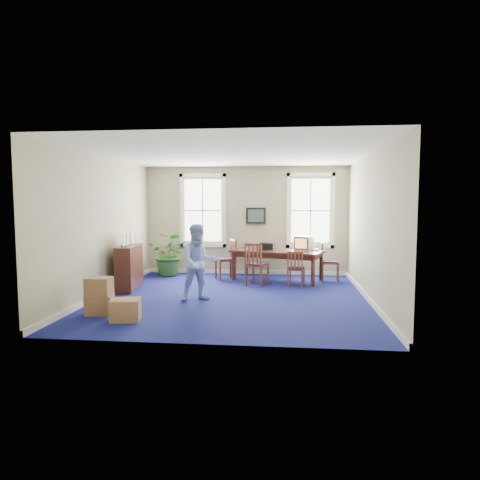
# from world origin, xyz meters

# --- Properties ---
(floor) EXTENTS (6.50, 6.50, 0.00)m
(floor) POSITION_xyz_m (0.00, 0.00, 0.00)
(floor) COLOR navy
(floor) RESTS_ON ground
(ceiling) EXTENTS (6.50, 6.50, 0.00)m
(ceiling) POSITION_xyz_m (0.00, 0.00, 3.20)
(ceiling) COLOR white
(ceiling) RESTS_ON ground
(wall_back) EXTENTS (6.50, 0.00, 6.50)m
(wall_back) POSITION_xyz_m (0.00, 3.25, 1.60)
(wall_back) COLOR tan
(wall_back) RESTS_ON ground
(wall_front) EXTENTS (6.50, 0.00, 6.50)m
(wall_front) POSITION_xyz_m (0.00, -3.25, 1.60)
(wall_front) COLOR tan
(wall_front) RESTS_ON ground
(wall_left) EXTENTS (0.00, 6.50, 6.50)m
(wall_left) POSITION_xyz_m (-3.00, 0.00, 1.60)
(wall_left) COLOR tan
(wall_left) RESTS_ON ground
(wall_right) EXTENTS (0.00, 6.50, 6.50)m
(wall_right) POSITION_xyz_m (3.00, 0.00, 1.60)
(wall_right) COLOR tan
(wall_right) RESTS_ON ground
(baseboard_back) EXTENTS (6.00, 0.04, 0.12)m
(baseboard_back) POSITION_xyz_m (0.00, 3.22, 0.06)
(baseboard_back) COLOR white
(baseboard_back) RESTS_ON ground
(baseboard_left) EXTENTS (0.04, 6.50, 0.12)m
(baseboard_left) POSITION_xyz_m (-2.97, 0.00, 0.06)
(baseboard_left) COLOR white
(baseboard_left) RESTS_ON ground
(baseboard_right) EXTENTS (0.04, 6.50, 0.12)m
(baseboard_right) POSITION_xyz_m (2.97, 0.00, 0.06)
(baseboard_right) COLOR white
(baseboard_right) RESTS_ON ground
(window_left) EXTENTS (1.40, 0.12, 2.20)m
(window_left) POSITION_xyz_m (-1.30, 3.23, 1.90)
(window_left) COLOR white
(window_left) RESTS_ON ground
(window_right) EXTENTS (1.40, 0.12, 2.20)m
(window_right) POSITION_xyz_m (1.90, 3.23, 1.90)
(window_right) COLOR white
(window_right) RESTS_ON ground
(wall_picture) EXTENTS (0.58, 0.06, 0.48)m
(wall_picture) POSITION_xyz_m (0.30, 3.20, 1.75)
(wall_picture) COLOR black
(wall_picture) RESTS_ON ground
(conference_table) EXTENTS (2.66, 1.80, 0.83)m
(conference_table) POSITION_xyz_m (0.96, 2.27, 0.42)
(conference_table) COLOR #452016
(conference_table) RESTS_ON ground
(crt_tv) EXTENTS (0.58, 0.60, 0.39)m
(crt_tv) POSITION_xyz_m (1.68, 2.33, 1.03)
(crt_tv) COLOR #B7B7BC
(crt_tv) RESTS_ON conference_table
(game_console) EXTENTS (0.19, 0.21, 0.04)m
(game_console) POSITION_xyz_m (2.01, 2.27, 0.85)
(game_console) COLOR white
(game_console) RESTS_ON conference_table
(equipment_bag) EXTENTS (0.43, 0.33, 0.19)m
(equipment_bag) POSITION_xyz_m (0.68, 2.33, 0.93)
(equipment_bag) COLOR black
(equipment_bag) RESTS_ON conference_table
(chair_near_left) EXTENTS (0.65, 0.65, 1.11)m
(chair_near_left) POSITION_xyz_m (0.46, 1.44, 0.55)
(chair_near_left) COLOR brown
(chair_near_left) RESTS_ON ground
(chair_near_right) EXTENTS (0.48, 0.48, 0.92)m
(chair_near_right) POSITION_xyz_m (1.45, 1.44, 0.46)
(chair_near_right) COLOR brown
(chair_near_right) RESTS_ON ground
(chair_end_left) EXTENTS (0.67, 0.67, 1.12)m
(chair_end_left) POSITION_xyz_m (-0.49, 2.27, 0.56)
(chair_end_left) COLOR brown
(chair_end_left) RESTS_ON ground
(chair_end_right) EXTENTS (0.50, 0.50, 1.05)m
(chair_end_right) POSITION_xyz_m (2.40, 2.27, 0.53)
(chair_end_right) COLOR brown
(chair_end_right) RESTS_ON ground
(man) EXTENTS (1.00, 0.90, 1.67)m
(man) POSITION_xyz_m (-0.70, -0.39, 0.84)
(man) COLOR #9BB2F4
(man) RESTS_ON ground
(credenza) EXTENTS (0.54, 1.39, 1.07)m
(credenza) POSITION_xyz_m (-2.67, 0.70, 0.53)
(credenza) COLOR #452016
(credenza) RESTS_ON ground
(brochure_rack) EXTENTS (0.29, 0.76, 0.33)m
(brochure_rack) POSITION_xyz_m (-2.65, 0.70, 1.23)
(brochure_rack) COLOR #99999E
(brochure_rack) RESTS_ON credenza
(potted_plant) EXTENTS (1.33, 1.21, 1.27)m
(potted_plant) POSITION_xyz_m (-2.17, 2.66, 0.64)
(potted_plant) COLOR #27561D
(potted_plant) RESTS_ON ground
(cardboard_boxes) EXTENTS (1.48, 1.48, 0.75)m
(cardboard_boxes) POSITION_xyz_m (-2.18, -1.64, 0.37)
(cardboard_boxes) COLOR #A16F4A
(cardboard_boxes) RESTS_ON ground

